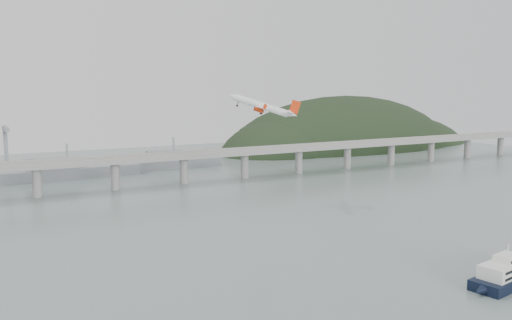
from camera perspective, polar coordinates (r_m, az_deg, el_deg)
ground at (r=217.95m, az=7.14°, el=-11.16°), size 900.00×900.00×0.00m
bridge at (r=389.27m, az=-10.52°, el=-0.16°), size 800.00×22.00×23.90m
headland at (r=649.55m, az=10.28°, el=-0.31°), size 365.00×155.00×156.00m
airliner at (r=311.18m, az=0.76°, el=5.66°), size 36.61×35.27×15.78m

